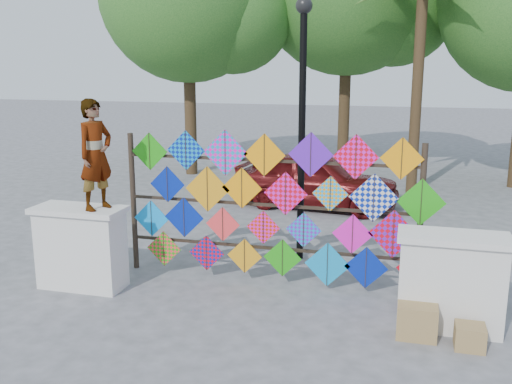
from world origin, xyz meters
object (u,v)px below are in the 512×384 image
(kite_rack, at_px, (274,207))
(vendor_woman, at_px, (96,155))
(sedan, at_px, (316,180))
(lamppost, at_px, (302,107))

(kite_rack, bearing_deg, vendor_woman, -159.31)
(kite_rack, distance_m, vendor_woman, 2.78)
(sedan, bearing_deg, vendor_woman, 164.54)
(sedan, distance_m, lamppost, 4.29)
(sedan, bearing_deg, lamppost, -169.17)
(vendor_woman, bearing_deg, kite_rack, -50.90)
(kite_rack, height_order, vendor_woman, vendor_woman)
(vendor_woman, distance_m, lamppost, 3.50)
(vendor_woman, relative_size, sedan, 0.42)
(kite_rack, bearing_deg, sedan, 91.75)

